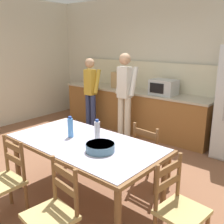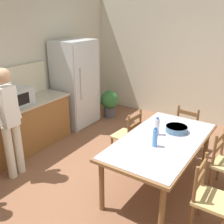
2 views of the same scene
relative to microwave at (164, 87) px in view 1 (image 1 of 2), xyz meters
The scene contains 16 objects.
ground_plane 2.45m from the microwave, 90.90° to the right, with size 8.32×8.32×0.00m, color brown.
wall_back 0.60m from the microwave, 94.40° to the left, with size 6.52×0.12×2.90m, color beige.
kitchen_counter 0.97m from the microwave, behind, with size 3.55×0.66×0.91m.
counter_splashback 0.84m from the microwave, 156.20° to the left, with size 3.51×0.03×0.60m, color beige.
microwave is the anchor object (origin of this frame).
paper_bag 1.18m from the microwave, behind, with size 0.24×0.16×0.36m, color tan.
dining_table 2.62m from the microwave, 82.21° to the right, with size 1.98×1.08×0.78m.
bottle_near_centre 2.58m from the microwave, 87.58° to the right, with size 0.07×0.07×0.27m.
bottle_off_centre 2.50m from the microwave, 79.51° to the right, with size 0.07×0.07×0.27m.
serving_bowl 2.76m from the microwave, 75.43° to the right, with size 0.32×0.32×0.09m.
chair_side_near_right 3.54m from the microwave, 77.17° to the right, with size 0.47×0.45×0.91m.
chair_side_near_left 3.43m from the microwave, 91.85° to the right, with size 0.43×0.41×0.91m.
chair_side_far_right 2.05m from the microwave, 65.51° to the right, with size 0.45×0.43×0.91m.
chair_head_end 3.13m from the microwave, 58.14° to the right, with size 0.45×0.47×0.91m.
person_at_sink 1.63m from the microwave, 162.08° to the right, with size 0.40×0.28×1.59m.
person_at_counter 0.78m from the microwave, 138.10° to the right, with size 0.43×0.30×1.73m.
Camera 1 is at (2.52, -2.43, 1.96)m, focal length 42.00 mm.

